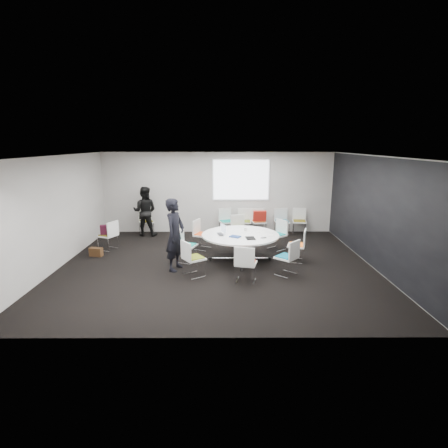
{
  "coord_description": "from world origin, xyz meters",
  "views": [
    {
      "loc": [
        0.16,
        -8.62,
        3.1
      ],
      "look_at": [
        0.2,
        0.4,
        1.0
      ],
      "focal_mm": 28.0,
      "sensor_mm": 36.0,
      "label": 1
    }
  ],
  "objects_px": {
    "chair_ring_b": "(277,240)",
    "chair_person_back": "(147,226)",
    "chair_ring_c": "(240,234)",
    "chair_ring_d": "(203,240)",
    "chair_ring_e": "(187,252)",
    "chair_back_b": "(244,227)",
    "chair_ring_f": "(194,265)",
    "laptop": "(222,234)",
    "chair_ring_h": "(287,264)",
    "cup": "(245,229)",
    "maroon_bag": "(107,230)",
    "chair_back_d": "(282,226)",
    "brown_bag": "(96,252)",
    "chair_back_a": "(227,226)",
    "chair_spare_left": "(109,241)",
    "conference_table": "(240,242)",
    "chair_ring_g": "(246,271)",
    "chair_back_c": "(259,227)",
    "person_main": "(175,235)",
    "chair_back_e": "(299,226)",
    "chair_ring_a": "(297,251)"
  },
  "relations": [
    {
      "from": "laptop",
      "to": "maroon_bag",
      "type": "bearing_deg",
      "value": 55.46
    },
    {
      "from": "chair_ring_f",
      "to": "cup",
      "type": "height_order",
      "value": "chair_ring_f"
    },
    {
      "from": "chair_back_b",
      "to": "chair_ring_h",
      "type": "bearing_deg",
      "value": 104.15
    },
    {
      "from": "chair_back_a",
      "to": "brown_bag",
      "type": "relative_size",
      "value": 2.44
    },
    {
      "from": "chair_back_a",
      "to": "chair_spare_left",
      "type": "xyz_separation_m",
      "value": [
        -3.51,
        -1.81,
        0.0
      ]
    },
    {
      "from": "chair_ring_e",
      "to": "chair_back_b",
      "type": "xyz_separation_m",
      "value": [
        1.71,
        2.87,
        0.0
      ]
    },
    {
      "from": "brown_bag",
      "to": "person_main",
      "type": "bearing_deg",
      "value": -23.91
    },
    {
      "from": "chair_ring_b",
      "to": "chair_ring_c",
      "type": "bearing_deg",
      "value": 20.18
    },
    {
      "from": "chair_ring_f",
      "to": "chair_back_b",
      "type": "height_order",
      "value": "same"
    },
    {
      "from": "chair_ring_g",
      "to": "cup",
      "type": "height_order",
      "value": "chair_ring_g"
    },
    {
      "from": "cup",
      "to": "chair_person_back",
      "type": "bearing_deg",
      "value": 143.42
    },
    {
      "from": "chair_ring_e",
      "to": "laptop",
      "type": "height_order",
      "value": "chair_ring_e"
    },
    {
      "from": "chair_ring_h",
      "to": "chair_spare_left",
      "type": "height_order",
      "value": "same"
    },
    {
      "from": "chair_ring_d",
      "to": "person_main",
      "type": "bearing_deg",
      "value": 5.44
    },
    {
      "from": "chair_ring_c",
      "to": "chair_person_back",
      "type": "distance_m",
      "value": 3.37
    },
    {
      "from": "chair_ring_f",
      "to": "chair_back_c",
      "type": "relative_size",
      "value": 1.0
    },
    {
      "from": "chair_ring_e",
      "to": "chair_ring_h",
      "type": "bearing_deg",
      "value": 88.9
    },
    {
      "from": "chair_ring_h",
      "to": "chair_back_d",
      "type": "bearing_deg",
      "value": 34.45
    },
    {
      "from": "chair_person_back",
      "to": "chair_ring_c",
      "type": "bearing_deg",
      "value": 136.9
    },
    {
      "from": "chair_back_a",
      "to": "chair_back_c",
      "type": "bearing_deg",
      "value": 159.84
    },
    {
      "from": "chair_ring_c",
      "to": "chair_spare_left",
      "type": "distance_m",
      "value": 3.97
    },
    {
      "from": "laptop",
      "to": "brown_bag",
      "type": "distance_m",
      "value": 3.61
    },
    {
      "from": "chair_ring_d",
      "to": "chair_person_back",
      "type": "xyz_separation_m",
      "value": [
        -2.04,
        1.77,
        0.0
      ]
    },
    {
      "from": "conference_table",
      "to": "brown_bag",
      "type": "distance_m",
      "value": 4.06
    },
    {
      "from": "chair_ring_c",
      "to": "chair_ring_d",
      "type": "xyz_separation_m",
      "value": [
        -1.13,
        -0.66,
        0.0
      ]
    },
    {
      "from": "chair_ring_b",
      "to": "chair_ring_c",
      "type": "relative_size",
      "value": 1.0
    },
    {
      "from": "chair_ring_e",
      "to": "chair_back_b",
      "type": "distance_m",
      "value": 3.34
    },
    {
      "from": "cup",
      "to": "chair_ring_b",
      "type": "bearing_deg",
      "value": 32.37
    },
    {
      "from": "chair_ring_b",
      "to": "chair_ring_e",
      "type": "relative_size",
      "value": 1.0
    },
    {
      "from": "chair_back_d",
      "to": "laptop",
      "type": "bearing_deg",
      "value": 48.44
    },
    {
      "from": "conference_table",
      "to": "chair_ring_c",
      "type": "height_order",
      "value": "chair_ring_c"
    },
    {
      "from": "chair_back_d",
      "to": "maroon_bag",
      "type": "height_order",
      "value": "chair_back_d"
    },
    {
      "from": "conference_table",
      "to": "chair_ring_d",
      "type": "xyz_separation_m",
      "value": [
        -1.07,
        1.03,
        -0.24
      ]
    },
    {
      "from": "chair_ring_f",
      "to": "laptop",
      "type": "xyz_separation_m",
      "value": [
        0.67,
        1.11,
        0.47
      ]
    },
    {
      "from": "brown_bag",
      "to": "chair_back_d",
      "type": "bearing_deg",
      "value": 23.19
    },
    {
      "from": "chair_ring_d",
      "to": "chair_back_e",
      "type": "xyz_separation_m",
      "value": [
        3.27,
        1.78,
        0.0
      ]
    },
    {
      "from": "chair_ring_h",
      "to": "chair_person_back",
      "type": "bearing_deg",
      "value": 89.27
    },
    {
      "from": "conference_table",
      "to": "chair_ring_g",
      "type": "relative_size",
      "value": 2.34
    },
    {
      "from": "chair_ring_e",
      "to": "chair_back_c",
      "type": "relative_size",
      "value": 1.0
    },
    {
      "from": "laptop",
      "to": "chair_ring_f",
      "type": "bearing_deg",
      "value": 130.78
    },
    {
      "from": "cup",
      "to": "chair_ring_d",
      "type": "bearing_deg",
      "value": 151.96
    },
    {
      "from": "chair_ring_b",
      "to": "chair_person_back",
      "type": "height_order",
      "value": "same"
    },
    {
      "from": "maroon_bag",
      "to": "chair_back_d",
      "type": "bearing_deg",
      "value": 18.37
    },
    {
      "from": "chair_ring_a",
      "to": "chair_ring_h",
      "type": "height_order",
      "value": "same"
    },
    {
      "from": "chair_ring_b",
      "to": "chair_ring_f",
      "type": "relative_size",
      "value": 1.0
    },
    {
      "from": "chair_ring_c",
      "to": "chair_ring_d",
      "type": "bearing_deg",
      "value": 12.4
    },
    {
      "from": "brown_bag",
      "to": "cup",
      "type": "bearing_deg",
      "value": -0.05
    },
    {
      "from": "chair_ring_g",
      "to": "chair_ring_e",
      "type": "bearing_deg",
      "value": 150.72
    },
    {
      "from": "chair_ring_b",
      "to": "chair_ring_f",
      "type": "bearing_deg",
      "value": 96.03
    },
    {
      "from": "chair_back_a",
      "to": "chair_back_d",
      "type": "height_order",
      "value": "same"
    }
  ]
}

